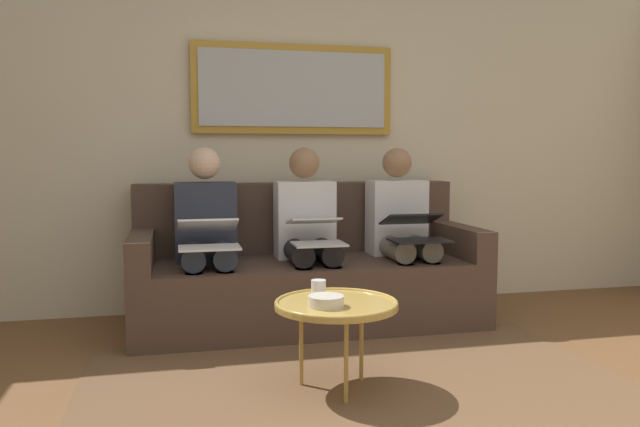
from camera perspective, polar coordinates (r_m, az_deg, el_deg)
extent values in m
cube|color=beige|center=(4.48, -2.65, 8.08)|extent=(6.00, 0.12, 2.60)
cube|color=brown|center=(2.98, 3.88, -15.97)|extent=(2.60, 1.80, 0.01)
cube|color=#4C382D|center=(4.04, -1.14, -7.19)|extent=(2.20, 0.90, 0.42)
cube|color=#4C382D|center=(4.31, -2.13, -0.34)|extent=(2.20, 0.20, 0.48)
cube|color=#4C382D|center=(4.31, 12.36, -2.32)|extent=(0.14, 0.90, 0.20)
cube|color=#4C382D|center=(3.90, -16.14, -3.22)|extent=(0.14, 0.90, 0.20)
cube|color=#B7892D|center=(4.42, -2.45, 11.37)|extent=(1.42, 0.04, 0.62)
cube|color=#B2B7BC|center=(4.39, -2.39, 11.41)|extent=(1.32, 0.01, 0.52)
cylinder|color=tan|center=(2.88, 1.51, -8.43)|extent=(0.57, 0.57, 0.03)
torus|color=tan|center=(2.88, 1.51, -8.19)|extent=(0.57, 0.57, 0.02)
cylinder|color=#B28E42|center=(2.78, 2.43, -13.41)|extent=(0.02, 0.02, 0.39)
cylinder|color=#B28E42|center=(3.05, 3.84, -11.67)|extent=(0.02, 0.02, 0.39)
cylinder|color=#B28E42|center=(2.98, -1.75, -12.07)|extent=(0.02, 0.02, 0.39)
cylinder|color=silver|center=(2.93, -0.13, -7.01)|extent=(0.07, 0.07, 0.09)
cylinder|color=beige|center=(2.79, 0.57, -8.08)|extent=(0.16, 0.16, 0.05)
cube|color=silver|center=(4.24, 7.06, -0.33)|extent=(0.38, 0.22, 0.50)
sphere|color=#997051|center=(4.22, 7.11, 4.68)|extent=(0.20, 0.20, 0.20)
cylinder|color=gray|center=(4.10, 9.23, -3.09)|extent=(0.14, 0.42, 0.14)
cylinder|color=gray|center=(4.03, 6.86, -3.20)|extent=(0.14, 0.42, 0.14)
cylinder|color=gray|center=(3.96, 10.33, -7.53)|extent=(0.11, 0.11, 0.42)
cylinder|color=gray|center=(3.89, 7.88, -7.72)|extent=(0.11, 0.11, 0.42)
cube|color=black|center=(3.86, 9.19, -2.47)|extent=(0.36, 0.23, 0.01)
cube|color=black|center=(3.99, 8.37, -0.52)|extent=(0.36, 0.23, 0.09)
cube|color=#A5C6EA|center=(3.99, 8.39, -0.46)|extent=(0.32, 0.20, 0.07)
cube|color=silver|center=(4.06, -1.45, -0.54)|extent=(0.38, 0.22, 0.50)
sphere|color=#997051|center=(4.04, -1.46, 4.69)|extent=(0.20, 0.20, 0.20)
cylinder|color=#232328|center=(3.90, 0.48, -3.45)|extent=(0.14, 0.42, 0.14)
cylinder|color=#232328|center=(3.86, -2.12, -3.54)|extent=(0.14, 0.42, 0.14)
cylinder|color=#232328|center=(3.75, 1.25, -8.16)|extent=(0.11, 0.11, 0.42)
cylinder|color=#232328|center=(3.71, -1.47, -8.31)|extent=(0.11, 0.11, 0.42)
cube|color=silver|center=(3.67, -0.11, -2.82)|extent=(0.31, 0.24, 0.01)
cube|color=silver|center=(3.79, -0.59, -0.69)|extent=(0.31, 0.24, 0.06)
cube|color=#A5C6EA|center=(3.78, -0.58, -0.63)|extent=(0.28, 0.21, 0.04)
cube|color=#2D3342|center=(3.98, -10.51, -0.75)|extent=(0.38, 0.22, 0.50)
sphere|color=beige|center=(3.96, -10.60, 4.58)|extent=(0.20, 0.20, 0.20)
cylinder|color=#384256|center=(3.80, -8.95, -3.75)|extent=(0.14, 0.42, 0.14)
cylinder|color=#384256|center=(3.79, -11.67, -3.82)|extent=(0.14, 0.42, 0.14)
cylinder|color=#384256|center=(3.65, -8.64, -8.61)|extent=(0.11, 0.11, 0.42)
cylinder|color=#384256|center=(3.64, -11.49, -8.69)|extent=(0.11, 0.11, 0.42)
cube|color=white|center=(3.58, -10.16, -3.11)|extent=(0.35, 0.23, 0.01)
cube|color=white|center=(3.72, -10.31, -1.04)|extent=(0.35, 0.22, 0.09)
cube|color=#A5C6EA|center=(3.71, -10.31, -0.98)|extent=(0.31, 0.19, 0.08)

